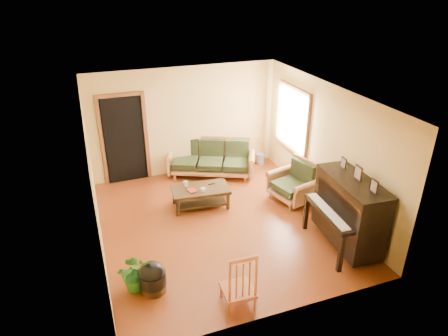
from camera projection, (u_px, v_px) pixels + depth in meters
name	position (u px, v px, depth m)	size (l,w,h in m)	color
floor	(220.00, 223.00, 7.93)	(5.00, 5.00, 0.00)	#59220B
doorway	(124.00, 140.00, 9.13)	(1.08, 0.16, 2.05)	black
window	(293.00, 119.00, 9.04)	(0.12, 1.36, 1.46)	white
sofa	(211.00, 158.00, 9.64)	(2.05, 0.86, 0.88)	#AA6E3E
coffee_table	(201.00, 197.00, 8.42)	(1.18, 0.65, 0.43)	black
armchair	(292.00, 182.00, 8.53)	(0.86, 0.91, 0.91)	#AA6E3E
piano	(349.00, 213.00, 7.04)	(0.88, 1.49, 1.32)	black
footstool	(153.00, 280.00, 6.16)	(0.42, 0.42, 0.40)	black
red_chair	(238.00, 277.00, 5.80)	(0.46, 0.50, 0.98)	#97441B
leaning_frame	(253.00, 151.00, 10.32)	(0.49, 0.11, 0.66)	gold
ceramic_crock	(260.00, 159.00, 10.36)	(0.21, 0.21, 0.26)	#3750A5
potted_plant	(136.00, 272.00, 6.16)	(0.56, 0.48, 0.62)	#21601B
book	(189.00, 192.00, 8.17)	(0.16, 0.21, 0.02)	maroon
candle	(186.00, 184.00, 8.37)	(0.07, 0.07, 0.12)	silver
glass_jar	(203.00, 189.00, 8.21)	(0.10, 0.10, 0.06)	silver
remote	(211.00, 184.00, 8.49)	(0.15, 0.04, 0.02)	black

